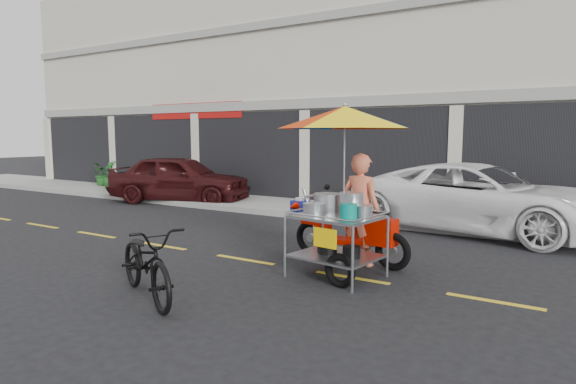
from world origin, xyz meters
The scene contains 9 objects.
ground centered at (0.00, 0.00, 0.00)m, with size 90.00×90.00×0.00m, color black.
sidewalk centered at (0.00, 5.50, 0.07)m, with size 45.00×3.00×0.15m, color gray.
centerline centered at (0.00, 0.00, 0.00)m, with size 42.00×0.10×0.01m, color gold.
maroon_sedan centered at (-8.09, 4.70, 0.76)m, with size 1.80×4.48×1.53m, color black.
white_pickup centered at (0.94, 4.66, 0.76)m, with size 2.53×5.48×1.52m, color white.
plant_tall centered at (-13.42, 5.87, 0.61)m, with size 0.83×0.72×0.92m, color #1B521B.
plant_short centered at (-12.09, 5.22, 0.68)m, with size 0.60×0.60×1.06m, color #1B521B.
near_bicycle centered at (-1.89, -2.28, 0.50)m, with size 0.67×1.91×1.00m, color black.
food_vendor_rig centered at (-0.21, 0.28, 1.64)m, with size 2.61×2.34×2.63m.
Camera 1 is at (2.88, -6.50, 2.13)m, focal length 30.00 mm.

